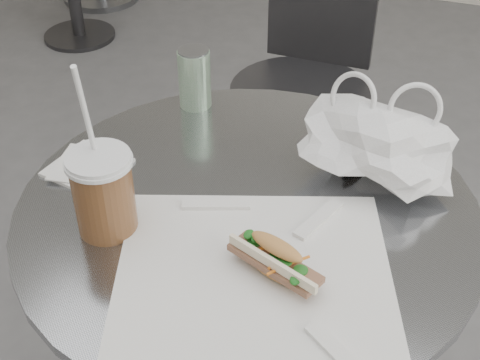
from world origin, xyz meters
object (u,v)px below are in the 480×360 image
(banh_mi, at_px, (275,260))
(sunglasses, at_px, (374,158))
(chair_far, at_px, (302,124))
(cafe_table, at_px, (247,317))
(drink_can, at_px, (194,78))
(iced_coffee, at_px, (103,192))

(banh_mi, height_order, sunglasses, banh_mi)
(banh_mi, xyz_separation_m, sunglasses, (0.08, 0.31, -0.01))
(chair_far, xyz_separation_m, banh_mi, (0.22, -1.00, 0.43))
(banh_mi, bearing_deg, cafe_table, 145.40)
(drink_can, bearing_deg, cafe_table, -52.44)
(banh_mi, height_order, drink_can, drink_can)
(banh_mi, relative_size, iced_coffee, 0.65)
(cafe_table, xyz_separation_m, iced_coffee, (-0.19, -0.12, 0.35))
(chair_far, distance_m, drink_can, 0.76)
(cafe_table, height_order, iced_coffee, iced_coffee)
(banh_mi, bearing_deg, chair_far, 123.99)
(banh_mi, relative_size, drink_can, 1.58)
(sunglasses, bearing_deg, cafe_table, -176.59)
(iced_coffee, xyz_separation_m, sunglasses, (0.36, 0.30, -0.05))
(cafe_table, bearing_deg, drink_can, 127.56)
(chair_far, relative_size, iced_coffee, 2.58)
(cafe_table, bearing_deg, banh_mi, -56.33)
(cafe_table, xyz_separation_m, banh_mi, (0.09, -0.13, 0.31))
(cafe_table, relative_size, iced_coffee, 2.58)
(banh_mi, xyz_separation_m, drink_can, (-0.29, 0.40, 0.03))
(banh_mi, height_order, iced_coffee, iced_coffee)
(chair_far, bearing_deg, cafe_table, 98.92)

